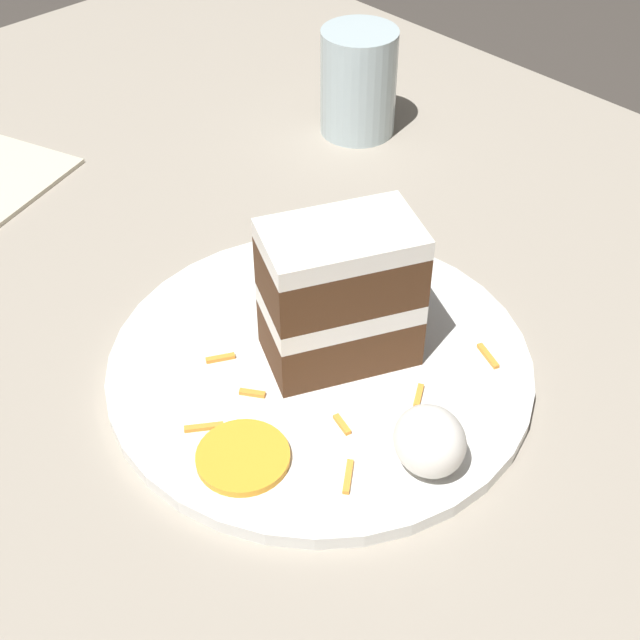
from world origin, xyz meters
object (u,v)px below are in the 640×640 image
(orange_garnish, at_px, (243,457))
(cake_slice, at_px, (340,295))
(cream_dollop, at_px, (430,441))
(drinking_glass, at_px, (358,89))
(plate, at_px, (320,365))

(orange_garnish, bearing_deg, cake_slice, -76.11)
(cake_slice, height_order, cream_dollop, cake_slice)
(cream_dollop, xyz_separation_m, drinking_glass, (0.32, -0.27, 0.01))
(orange_garnish, bearing_deg, cream_dollop, -136.20)
(orange_garnish, bearing_deg, plate, -71.95)
(plate, distance_m, cream_dollop, 0.12)
(plate, relative_size, orange_garnish, 5.02)
(cake_slice, relative_size, drinking_glass, 1.15)
(plate, relative_size, drinking_glass, 2.91)
(plate, relative_size, cake_slice, 2.53)
(cake_slice, relative_size, cream_dollop, 2.54)
(cream_dollop, bearing_deg, cake_slice, -16.55)
(plate, bearing_deg, cake_slice, -104.32)
(orange_garnish, bearing_deg, drinking_glass, -54.99)
(cream_dollop, height_order, orange_garnish, cream_dollop)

